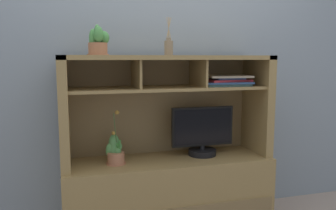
# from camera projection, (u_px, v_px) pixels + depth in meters

# --- Properties ---
(back_wall) EXTENTS (6.00, 0.02, 2.80)m
(back_wall) POSITION_uv_depth(u_px,v_px,m) (158.00, 41.00, 2.63)
(back_wall) COLOR #84929E
(back_wall) RESTS_ON ground
(media_console) EXTENTS (1.48, 0.52, 1.28)m
(media_console) POSITION_uv_depth(u_px,v_px,m) (168.00, 177.00, 2.50)
(media_console) COLOR olive
(media_console) RESTS_ON ground
(tv_monitor) EXTENTS (0.47, 0.21, 0.36)m
(tv_monitor) POSITION_uv_depth(u_px,v_px,m) (202.00, 134.00, 2.54)
(tv_monitor) COLOR black
(tv_monitor) RESTS_ON media_console
(potted_orchid) EXTENTS (0.13, 0.13, 0.37)m
(potted_orchid) POSITION_uv_depth(u_px,v_px,m) (116.00, 157.00, 2.34)
(potted_orchid) COLOR #B57252
(potted_orchid) RESTS_ON media_console
(potted_fern) EXTENTS (0.13, 0.11, 0.20)m
(potted_fern) POSITION_uv_depth(u_px,v_px,m) (115.00, 150.00, 2.36)
(potted_fern) COLOR #BB6E47
(potted_fern) RESTS_ON media_console
(magazine_stack_left) EXTENTS (0.37, 0.29, 0.08)m
(magazine_stack_left) POSITION_uv_depth(u_px,v_px,m) (225.00, 81.00, 2.50)
(magazine_stack_left) COLOR #476E71
(magazine_stack_left) RESTS_ON media_console
(diffuser_bottle) EXTENTS (0.06, 0.06, 0.26)m
(diffuser_bottle) POSITION_uv_depth(u_px,v_px,m) (169.00, 47.00, 2.35)
(diffuser_bottle) COLOR #867055
(diffuser_bottle) RESTS_ON media_console
(potted_succulent) EXTENTS (0.15, 0.14, 0.20)m
(potted_succulent) POSITION_uv_depth(u_px,v_px,m) (98.00, 43.00, 2.23)
(potted_succulent) COLOR #AA6A47
(potted_succulent) RESTS_ON media_console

